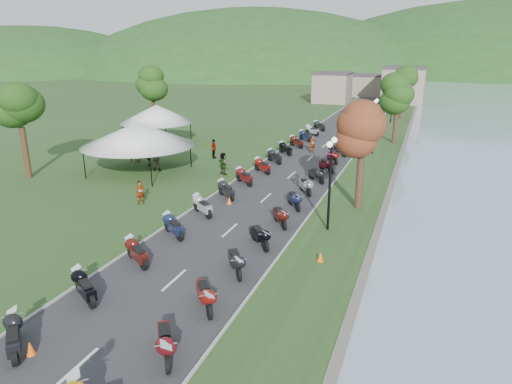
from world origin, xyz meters
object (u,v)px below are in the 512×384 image
(pedestrian_b, at_px, (157,171))
(pedestrian_c, at_px, (149,166))
(vendor_tent_main, at_px, (139,148))
(pedestrian_a, at_px, (141,204))

(pedestrian_b, relative_size, pedestrian_c, 1.18)
(vendor_tent_main, distance_m, pedestrian_a, 8.15)
(pedestrian_c, bearing_deg, pedestrian_b, 16.10)
(pedestrian_a, bearing_deg, pedestrian_b, 68.47)
(pedestrian_a, bearing_deg, vendor_tent_main, 77.13)
(pedestrian_b, bearing_deg, pedestrian_a, 100.02)
(vendor_tent_main, relative_size, pedestrian_b, 3.19)
(pedestrian_b, bearing_deg, vendor_tent_main, 29.95)
(vendor_tent_main, bearing_deg, pedestrian_c, 107.31)
(vendor_tent_main, distance_m, pedestrian_c, 2.96)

